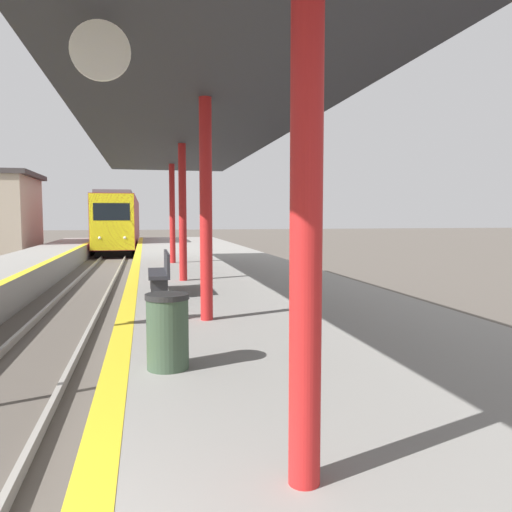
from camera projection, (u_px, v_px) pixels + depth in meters
The scene contains 4 objects.
train at pixel (121, 222), 41.71m from camera, with size 2.72×23.17×4.34m.
station_canopy at pixel (191, 124), 10.49m from camera, with size 4.51×20.78×3.81m.
trash_bin at pixel (168, 331), 5.58m from camera, with size 0.49×0.49×0.85m.
bench at pixel (161, 271), 11.10m from camera, with size 0.44×1.82×0.92m.
Camera 1 is at (2.01, -1.58, 2.66)m, focal length 35.00 mm.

